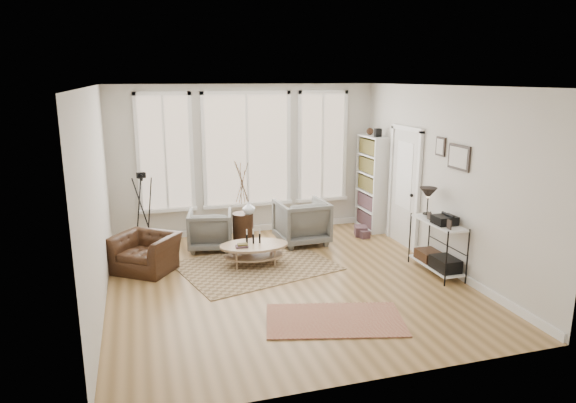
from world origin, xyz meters
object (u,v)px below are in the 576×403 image
object	(u,v)px
coffee_table	(254,249)
armchair_left	(210,230)
bookcase	(372,183)
armchair_right	(301,222)
low_shelf	(437,242)
accent_chair	(146,253)
side_table	(243,203)

from	to	relation	value
coffee_table	armchair_left	size ratio (longest dim) A/B	1.49
coffee_table	armchair_left	xyz separation A→B (m)	(-0.56, 1.03, 0.08)
bookcase	armchair_right	world-z (taller)	bookcase
low_shelf	armchair_left	bearing A→B (deg)	146.35
bookcase	armchair_left	size ratio (longest dim) A/B	2.64
coffee_table	accent_chair	distance (m)	1.72
low_shelf	accent_chair	world-z (taller)	low_shelf
bookcase	armchair_right	distance (m)	1.80
low_shelf	coffee_table	distance (m)	2.93
bookcase	accent_chair	xyz separation A→B (m)	(-4.46, -1.13, -0.66)
armchair_right	armchair_left	bearing A→B (deg)	-8.24
bookcase	side_table	bearing A→B (deg)	-175.74
armchair_left	armchair_right	bearing A→B (deg)	-174.11
side_table	accent_chair	size ratio (longest dim) A/B	1.76
low_shelf	accent_chair	size ratio (longest dim) A/B	1.43
bookcase	coffee_table	size ratio (longest dim) A/B	1.78
bookcase	coffee_table	world-z (taller)	bookcase
side_table	accent_chair	distance (m)	2.06
low_shelf	accent_chair	distance (m)	4.62
bookcase	armchair_left	xyz separation A→B (m)	(-3.32, -0.35, -0.60)
coffee_table	accent_chair	bearing A→B (deg)	171.68
armchair_left	side_table	world-z (taller)	side_table
bookcase	low_shelf	xyz separation A→B (m)	(-0.06, -2.52, -0.44)
bookcase	armchair_right	bearing A→B (deg)	-163.02
low_shelf	side_table	distance (m)	3.52
low_shelf	armchair_left	xyz separation A→B (m)	(-3.26, 2.17, -0.16)
armchair_right	accent_chair	world-z (taller)	armchair_right
bookcase	accent_chair	bearing A→B (deg)	-165.75
bookcase	armchair_left	distance (m)	3.39
armchair_left	accent_chair	xyz separation A→B (m)	(-1.14, -0.78, -0.06)
armchair_left	armchair_right	distance (m)	1.68
armchair_right	side_table	bearing A→B (deg)	-19.18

